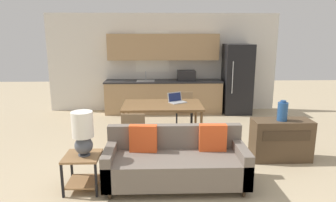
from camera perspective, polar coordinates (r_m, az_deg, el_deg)
ground_plane at (r=4.38m, az=0.31°, el=-16.67°), size 20.00×20.00×0.00m
wall_back at (r=8.48m, az=-0.94°, el=7.31°), size 6.40×0.07×2.70m
kitchen_counter at (r=8.25m, az=-0.78°, el=3.58°), size 3.19×0.65×2.15m
refrigerator at (r=8.40m, az=13.02°, el=4.09°), size 0.74×0.75×1.88m
dining_table at (r=5.99m, az=-1.06°, el=-1.19°), size 1.57×0.97×0.77m
couch at (r=4.42m, az=1.47°, el=-11.42°), size 2.00×0.80×0.85m
side_table at (r=4.42m, az=-15.92°, el=-11.87°), size 0.49×0.49×0.51m
table_lamp at (r=4.24m, az=-15.91°, el=-5.67°), size 0.29×0.29×0.62m
credenza at (r=5.56m, az=20.71°, el=-6.93°), size 1.00×0.42×0.71m
vase at (r=5.38m, az=20.98°, el=-1.83°), size 0.17×0.17×0.35m
dining_chair_far_right at (r=6.85m, az=3.08°, el=-1.33°), size 0.44×0.44×0.84m
dining_chair_near_left at (r=5.26m, az=-6.45°, el=-5.75°), size 0.43×0.43×0.84m
laptop at (r=6.14m, az=1.61°, el=0.20°), size 0.40×0.38×0.20m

